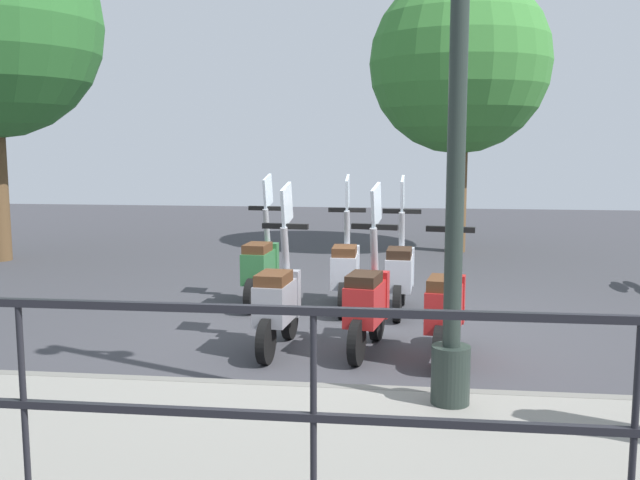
% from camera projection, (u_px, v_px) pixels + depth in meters
% --- Properties ---
extents(ground_plane, '(28.00, 28.00, 0.00)m').
position_uv_depth(ground_plane, '(366.00, 330.00, 7.32)').
color(ground_plane, '#38383D').
extents(promenade_walkway, '(2.20, 20.00, 0.15)m').
position_uv_depth(promenade_walkway, '(336.00, 456.00, 4.21)').
color(promenade_walkway, gray).
rests_on(promenade_walkway, ground_plane).
extents(fence_railing, '(0.04, 16.03, 1.07)m').
position_uv_depth(fence_railing, '(313.00, 379.00, 3.07)').
color(fence_railing, black).
rests_on(fence_railing, promenade_walkway).
extents(lamp_post_near, '(0.26, 0.90, 4.36)m').
position_uv_depth(lamp_post_near, '(457.00, 115.00, 4.59)').
color(lamp_post_near, '#232D28').
rests_on(lamp_post_near, promenade_walkway).
extents(tree_distant, '(3.09, 3.09, 4.81)m').
position_uv_depth(tree_distant, '(460.00, 64.00, 12.19)').
color(tree_distant, brown).
rests_on(tree_distant, ground_plane).
extents(scooter_near_0, '(1.23, 0.46, 1.54)m').
position_uv_depth(scooter_near_0, '(445.00, 306.00, 6.29)').
color(scooter_near_0, black).
rests_on(scooter_near_0, ground_plane).
extents(scooter_near_1, '(1.23, 0.47, 1.54)m').
position_uv_depth(scooter_near_1, '(367.00, 301.00, 6.48)').
color(scooter_near_1, black).
rests_on(scooter_near_1, ground_plane).
extents(scooter_near_2, '(1.23, 0.44, 1.54)m').
position_uv_depth(scooter_near_2, '(278.00, 300.00, 6.53)').
color(scooter_near_2, black).
rests_on(scooter_near_2, ground_plane).
extents(scooter_far_0, '(1.23, 0.44, 1.54)m').
position_uv_depth(scooter_far_0, '(400.00, 271.00, 7.98)').
color(scooter_far_0, black).
rests_on(scooter_far_0, ground_plane).
extents(scooter_far_1, '(1.23, 0.44, 1.54)m').
position_uv_depth(scooter_far_1, '(345.00, 269.00, 8.14)').
color(scooter_far_1, black).
rests_on(scooter_far_1, ground_plane).
extents(scooter_far_2, '(1.23, 0.44, 1.54)m').
position_uv_depth(scooter_far_2, '(261.00, 265.00, 8.36)').
color(scooter_far_2, black).
rests_on(scooter_far_2, ground_plane).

